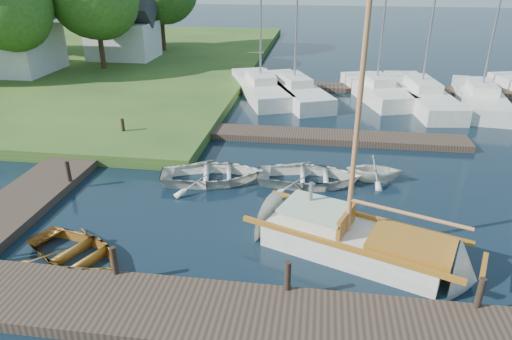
# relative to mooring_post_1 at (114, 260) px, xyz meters

# --- Properties ---
(ground) EXTENTS (160.00, 160.00, 0.00)m
(ground) POSITION_rel_mooring_post_1_xyz_m (3.00, 5.00, -0.70)
(ground) COLOR black
(ground) RESTS_ON ground
(near_dock) EXTENTS (18.00, 2.20, 0.30)m
(near_dock) POSITION_rel_mooring_post_1_xyz_m (3.00, -1.00, -0.55)
(near_dock) COLOR #31241B
(near_dock) RESTS_ON ground
(left_dock) EXTENTS (2.20, 18.00, 0.30)m
(left_dock) POSITION_rel_mooring_post_1_xyz_m (-5.00, 7.00, -0.55)
(left_dock) COLOR #31241B
(left_dock) RESTS_ON ground
(far_dock) EXTENTS (14.00, 1.60, 0.30)m
(far_dock) POSITION_rel_mooring_post_1_xyz_m (5.00, 11.50, -0.55)
(far_dock) COLOR #31241B
(far_dock) RESTS_ON ground
(pontoon) EXTENTS (30.00, 1.60, 0.30)m
(pontoon) POSITION_rel_mooring_post_1_xyz_m (13.00, 21.00, -0.55)
(pontoon) COLOR #31241B
(pontoon) RESTS_ON ground
(mooring_post_1) EXTENTS (0.16, 0.16, 0.80)m
(mooring_post_1) POSITION_rel_mooring_post_1_xyz_m (0.00, 0.00, 0.00)
(mooring_post_1) COLOR black
(mooring_post_1) RESTS_ON near_dock
(mooring_post_2) EXTENTS (0.16, 0.16, 0.80)m
(mooring_post_2) POSITION_rel_mooring_post_1_xyz_m (4.50, 0.00, 0.00)
(mooring_post_2) COLOR black
(mooring_post_2) RESTS_ON near_dock
(mooring_post_3) EXTENTS (0.16, 0.16, 0.80)m
(mooring_post_3) POSITION_rel_mooring_post_1_xyz_m (9.00, 0.00, 0.00)
(mooring_post_3) COLOR black
(mooring_post_3) RESTS_ON near_dock
(mooring_post_4) EXTENTS (0.16, 0.16, 0.80)m
(mooring_post_4) POSITION_rel_mooring_post_1_xyz_m (-4.00, 5.00, 0.00)
(mooring_post_4) COLOR black
(mooring_post_4) RESTS_ON left_dock
(mooring_post_5) EXTENTS (0.16, 0.16, 0.80)m
(mooring_post_5) POSITION_rel_mooring_post_1_xyz_m (-4.00, 10.00, 0.00)
(mooring_post_5) COLOR black
(mooring_post_5) RESTS_ON left_dock
(sailboat) EXTENTS (7.38, 4.41, 9.83)m
(sailboat) POSITION_rel_mooring_post_1_xyz_m (6.37, 2.22, -0.36)
(sailboat) COLOR beige
(sailboat) RESTS_ON ground
(dinghy) EXTENTS (3.99, 3.52, 0.69)m
(dinghy) POSITION_rel_mooring_post_1_xyz_m (-1.59, 0.82, -0.36)
(dinghy) COLOR #934D13
(dinghy) RESTS_ON ground
(tender_a) EXTENTS (4.43, 3.57, 0.81)m
(tender_a) POSITION_rel_mooring_post_1_xyz_m (1.12, 6.33, -0.29)
(tender_a) COLOR beige
(tender_a) RESTS_ON ground
(tender_c) EXTENTS (4.07, 3.00, 0.81)m
(tender_c) POSITION_rel_mooring_post_1_xyz_m (4.81, 6.65, -0.29)
(tender_c) COLOR beige
(tender_c) RESTS_ON ground
(tender_d) EXTENTS (2.18, 1.89, 1.14)m
(tender_d) POSITION_rel_mooring_post_1_xyz_m (7.30, 7.28, -0.13)
(tender_d) COLOR beige
(tender_d) RESTS_ON ground
(marina_boat_0) EXTENTS (4.95, 8.30, 10.72)m
(marina_boat_0) POSITION_rel_mooring_post_1_xyz_m (1.30, 18.96, -0.13)
(marina_boat_0) COLOR beige
(marina_boat_0) RESTS_ON ground
(marina_boat_1) EXTENTS (5.20, 8.31, 11.11)m
(marina_boat_1) POSITION_rel_mooring_post_1_xyz_m (3.45, 18.66, -0.13)
(marina_boat_1) COLOR beige
(marina_boat_1) RESTS_ON ground
(marina_boat_2) EXTENTS (4.17, 7.31, 10.72)m
(marina_boat_2) POSITION_rel_mooring_post_1_xyz_m (8.47, 19.33, -0.13)
(marina_boat_2) COLOR beige
(marina_boat_2) RESTS_ON ground
(marina_boat_3) EXTENTS (3.41, 9.46, 12.43)m
(marina_boat_3) POSITION_rel_mooring_post_1_xyz_m (11.03, 18.71, -0.12)
(marina_boat_3) COLOR beige
(marina_boat_3) RESTS_ON ground
(marina_boat_4) EXTENTS (3.16, 8.17, 11.58)m
(marina_boat_4) POSITION_rel_mooring_post_1_xyz_m (14.31, 18.37, -0.12)
(marina_boat_4) COLOR beige
(marina_boat_4) RESTS_ON ground
(house_a) EXTENTS (6.30, 5.00, 6.29)m
(house_a) POSITION_rel_mooring_post_1_xyz_m (-17.00, 21.00, 2.26)
(house_a) COLOR silver
(house_a) RESTS_ON shore
(house_c) EXTENTS (5.25, 4.00, 5.28)m
(house_c) POSITION_rel_mooring_post_1_xyz_m (-11.00, 27.00, 1.88)
(house_c) COLOR silver
(house_c) RESTS_ON shore
(tree_2) EXTENTS (5.83, 5.75, 7.82)m
(tree_2) POSITION_rel_mooring_post_1_xyz_m (-15.00, 19.05, 4.55)
(tree_2) COLOR #332114
(tree_2) RESTS_ON shore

